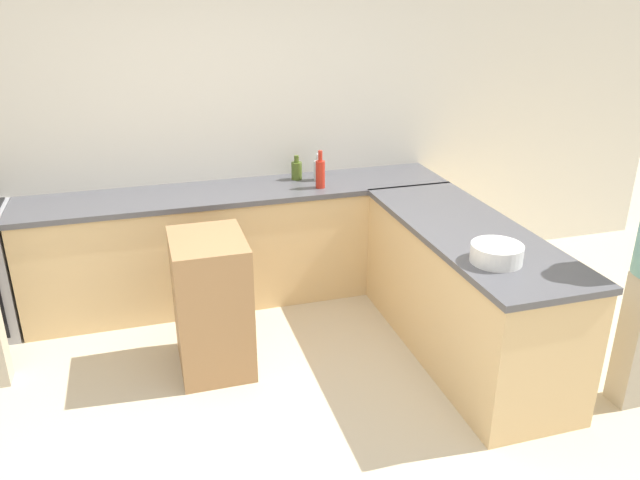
# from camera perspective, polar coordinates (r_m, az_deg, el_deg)

# --- Properties ---
(ground_plane) EXTENTS (14.00, 14.00, 0.00)m
(ground_plane) POSITION_cam_1_polar(r_m,az_deg,el_deg) (3.64, -1.68, -17.85)
(ground_plane) COLOR beige
(wall_back) EXTENTS (8.00, 0.06, 2.70)m
(wall_back) POSITION_cam_1_polar(r_m,az_deg,el_deg) (4.98, -8.37, 10.66)
(wall_back) COLOR silver
(wall_back) RESTS_ON ground_plane
(counter_back) EXTENTS (3.26, 0.61, 0.90)m
(counter_back) POSITION_cam_1_polar(r_m,az_deg,el_deg) (4.94, -7.22, -0.33)
(counter_back) COLOR #D6B27A
(counter_back) RESTS_ON ground_plane
(counter_peninsula) EXTENTS (0.69, 1.93, 0.90)m
(counter_peninsula) POSITION_cam_1_polar(r_m,az_deg,el_deg) (4.27, 13.08, -4.63)
(counter_peninsula) COLOR #D6B27A
(counter_peninsula) RESTS_ON ground_plane
(island_table) EXTENTS (0.46, 0.58, 0.90)m
(island_table) POSITION_cam_1_polar(r_m,az_deg,el_deg) (4.07, -9.88, -5.76)
(island_table) COLOR #997047
(island_table) RESTS_ON ground_plane
(mixing_bowl) EXTENTS (0.29, 0.29, 0.11)m
(mixing_bowl) POSITION_cam_1_polar(r_m,az_deg,el_deg) (3.63, 15.85, -1.18)
(mixing_bowl) COLOR white
(mixing_bowl) RESTS_ON counter_peninsula
(vinegar_bottle_clear) EXTENTS (0.08, 0.08, 0.21)m
(vinegar_bottle_clear) POSITION_cam_1_polar(r_m,az_deg,el_deg) (4.96, -0.14, 6.45)
(vinegar_bottle_clear) COLOR silver
(vinegar_bottle_clear) RESTS_ON counter_back
(olive_oil_bottle) EXTENTS (0.08, 0.08, 0.19)m
(olive_oil_bottle) POSITION_cam_1_polar(r_m,az_deg,el_deg) (4.98, -2.15, 6.42)
(olive_oil_bottle) COLOR #475B1E
(olive_oil_bottle) RESTS_ON counter_back
(hot_sauce_bottle) EXTENTS (0.07, 0.07, 0.29)m
(hot_sauce_bottle) POSITION_cam_1_polar(r_m,az_deg,el_deg) (4.76, 0.03, 6.14)
(hot_sauce_bottle) COLOR red
(hot_sauce_bottle) RESTS_ON counter_back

